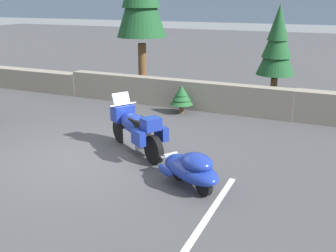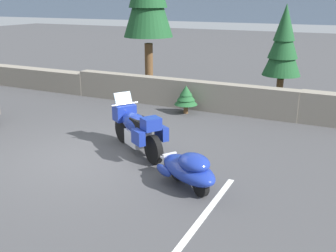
% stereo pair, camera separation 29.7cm
% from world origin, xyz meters
% --- Properties ---
extents(ground_plane, '(80.00, 80.00, 0.00)m').
position_xyz_m(ground_plane, '(0.00, 0.00, 0.00)').
color(ground_plane, '#424244').
extents(stone_guard_wall, '(24.00, 0.58, 0.95)m').
position_xyz_m(stone_guard_wall, '(0.15, 5.13, 0.45)').
color(stone_guard_wall, gray).
rests_on(stone_guard_wall, ground).
extents(touring_motorcycle, '(2.02, 1.48, 1.33)m').
position_xyz_m(touring_motorcycle, '(0.87, 0.81, 0.62)').
color(touring_motorcycle, black).
rests_on(touring_motorcycle, ground).
extents(car_shaped_trailer, '(2.05, 1.50, 0.76)m').
position_xyz_m(car_shaped_trailer, '(2.75, -0.41, 0.41)').
color(car_shaped_trailer, black).
rests_on(car_shaped_trailer, ground).
extents(pine_tree_secondary, '(1.27, 1.27, 3.43)m').
position_xyz_m(pine_tree_secondary, '(3.14, 6.49, 2.15)').
color(pine_tree_secondary, brown).
rests_on(pine_tree_secondary, ground).
extents(pine_sapling_near, '(0.75, 0.75, 0.92)m').
position_xyz_m(pine_sapling_near, '(0.58, 4.43, 0.57)').
color(pine_sapling_near, brown).
rests_on(pine_sapling_near, ground).
extents(parking_stripe_marker, '(0.12, 3.60, 0.01)m').
position_xyz_m(parking_stripe_marker, '(3.42, -1.50, 0.00)').
color(parking_stripe_marker, silver).
rests_on(parking_stripe_marker, ground).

